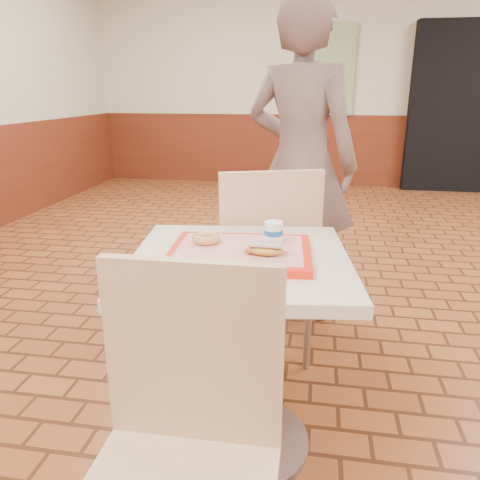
% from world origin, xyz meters
% --- Properties ---
extents(corridor_doorway, '(1.60, 0.22, 2.20)m').
position_xyz_m(corridor_doorway, '(1.20, 4.88, 1.10)').
color(corridor_doorway, black).
rests_on(corridor_doorway, ground).
extents(promo_poster, '(0.50, 0.03, 1.20)m').
position_xyz_m(promo_poster, '(-0.60, 4.94, 1.60)').
color(promo_poster, gray).
rests_on(promo_poster, wainscot_band).
extents(main_table, '(0.76, 0.76, 0.80)m').
position_xyz_m(main_table, '(-1.02, -0.46, 0.54)').
color(main_table, beige).
rests_on(main_table, ground).
extents(chair_main_front, '(0.46, 0.46, 0.98)m').
position_xyz_m(chair_main_front, '(-1.05, -1.11, 0.55)').
color(chair_main_front, tan).
rests_on(chair_main_front, ground).
extents(chair_main_back, '(0.60, 0.60, 1.02)m').
position_xyz_m(chair_main_back, '(-1.00, 0.16, 0.57)').
color(chair_main_back, '#EAB68C').
rests_on(chair_main_back, ground).
extents(customer, '(0.79, 0.65, 1.86)m').
position_xyz_m(customer, '(-0.87, 0.80, 0.93)').
color(customer, '#715C58').
rests_on(customer, ground).
extents(serving_tray, '(0.49, 0.38, 0.03)m').
position_xyz_m(serving_tray, '(-1.02, -0.46, 0.81)').
color(serving_tray, red).
rests_on(serving_tray, main_table).
extents(ring_donut, '(0.13, 0.13, 0.03)m').
position_xyz_m(ring_donut, '(-1.15, -0.41, 0.84)').
color(ring_donut, '#CD884A').
rests_on(ring_donut, serving_tray).
extents(long_john_donut, '(0.13, 0.07, 0.04)m').
position_xyz_m(long_john_donut, '(-0.93, -0.51, 0.85)').
color(long_john_donut, '#B98336').
rests_on(long_john_donut, serving_tray).
extents(paper_cup, '(0.07, 0.07, 0.08)m').
position_xyz_m(paper_cup, '(-0.91, -0.40, 0.87)').
color(paper_cup, white).
rests_on(paper_cup, serving_tray).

